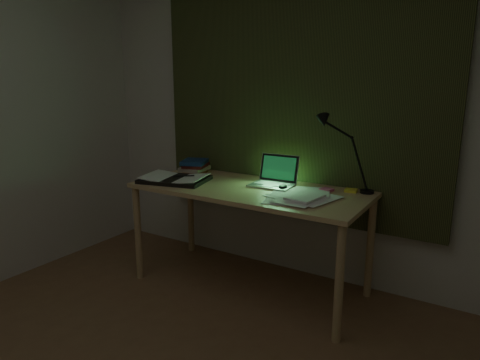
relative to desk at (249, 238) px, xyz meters
The scene contains 11 objects.
wall_back 0.99m from the desk, 72.23° to the left, with size 3.50×0.00×2.50m, color silver.
curtain 1.16m from the desk, 70.56° to the left, with size 2.20×0.06×2.00m, color #2A2D16.
desk is the anchor object (origin of this frame).
laptop 0.50m from the desk, 44.70° to the left, with size 0.29×0.33×0.21m, color silver, non-canonical shape.
open_textbook 0.69m from the desk, 167.41° to the right, with size 0.47×0.33×0.04m, color white, non-canonical shape.
book_stack 0.75m from the desk, 164.33° to the left, with size 0.18×0.21×0.11m, color white, non-canonical shape.
loose_papers 0.55m from the desk, ahead, with size 0.38×0.40×0.02m, color white, non-canonical shape.
mouse 0.45m from the desk, 20.77° to the left, with size 0.06×0.09×0.03m, color black.
sticky_yellow 0.78m from the desk, 22.71° to the left, with size 0.08×0.08×0.02m, color yellow.
sticky_pink 0.65m from the desk, 21.86° to the left, with size 0.07×0.07×0.02m, color pink.
desk_lamp 1.00m from the desk, 21.25° to the left, with size 0.33×0.26×0.50m, color black, non-canonical shape.
Camera 1 is at (1.32, -0.90, 1.47)m, focal length 32.00 mm.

